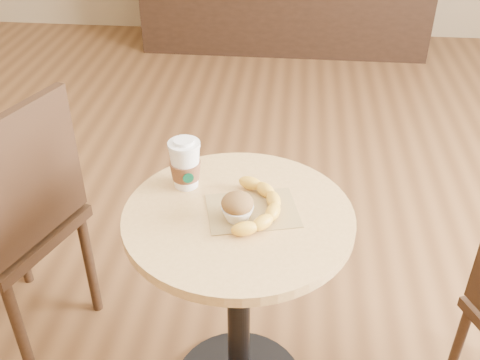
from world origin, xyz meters
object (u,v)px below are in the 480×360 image
Objects in this scene: chair_left at (14,221)px; cafe_table at (239,280)px; banana at (260,205)px; coffee_cup at (185,165)px; muffin at (237,207)px.

cafe_table is at bearing 96.93° from chair_left.
chair_left is 3.48× the size of banana.
muffin is (0.16, -0.14, -0.03)m from coffee_cup.
banana is (0.22, -0.10, -0.05)m from coffee_cup.
coffee_cup reaches higher than cafe_table.
chair_left is 6.36× the size of coffee_cup.
chair_left is at bearing 172.83° from banana.
coffee_cup is (-0.16, 0.12, 0.32)m from cafe_table.
cafe_table is 0.78m from chair_left.
coffee_cup is 1.74× the size of muffin.
chair_left reaches higher than coffee_cup.
coffee_cup is 0.25m from banana.
chair_left is 0.67m from coffee_cup.
muffin is 0.07m from banana.
banana reaches higher than cafe_table.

